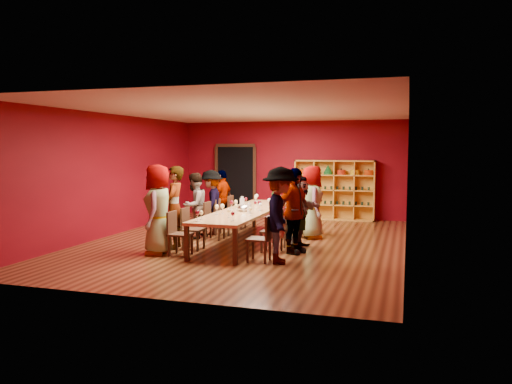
# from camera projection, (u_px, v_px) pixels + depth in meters

# --- Properties ---
(room_shell) EXTENTS (7.10, 9.10, 3.04)m
(room_shell) POSITION_uv_depth(u_px,v_px,m) (246.00, 177.00, 11.33)
(room_shell) COLOR #4D2814
(room_shell) RESTS_ON ground
(tasting_table) EXTENTS (1.10, 4.50, 0.75)m
(tasting_table) POSITION_uv_depth(u_px,v_px,m) (246.00, 212.00, 11.40)
(tasting_table) COLOR tan
(tasting_table) RESTS_ON ground
(doorway) EXTENTS (1.40, 0.17, 2.30)m
(doorway) POSITION_uv_depth(u_px,v_px,m) (236.00, 180.00, 16.11)
(doorway) COLOR black
(doorway) RESTS_ON ground
(shelving_unit) EXTENTS (2.40, 0.40, 1.80)m
(shelving_unit) POSITION_uv_depth(u_px,v_px,m) (335.00, 187.00, 15.08)
(shelving_unit) COLOR gold
(shelving_unit) RESTS_ON ground
(chair_person_left_0) EXTENTS (0.42, 0.42, 0.89)m
(chair_person_left_0) POSITION_uv_depth(u_px,v_px,m) (177.00, 231.00, 10.03)
(chair_person_left_0) COLOR black
(chair_person_left_0) RESTS_ON ground
(person_left_0) EXTENTS (0.69, 0.99, 1.83)m
(person_left_0) POSITION_uv_depth(u_px,v_px,m) (158.00, 209.00, 10.11)
(person_left_0) COLOR #C58489
(person_left_0) RESTS_ON ground
(chair_person_left_1) EXTENTS (0.42, 0.42, 0.89)m
(chair_person_left_1) POSITION_uv_depth(u_px,v_px,m) (190.00, 226.00, 10.63)
(chair_person_left_1) COLOR black
(chair_person_left_1) RESTS_ON ground
(person_left_1) EXTENTS (0.61, 0.74, 1.78)m
(person_left_1) POSITION_uv_depth(u_px,v_px,m) (174.00, 207.00, 10.70)
(person_left_1) COLOR #CF8B94
(person_left_1) RESTS_ON ground
(chair_person_left_2) EXTENTS (0.42, 0.42, 0.89)m
(chair_person_left_2) POSITION_uv_depth(u_px,v_px,m) (212.00, 219.00, 11.79)
(chair_person_left_2) COLOR black
(chair_person_left_2) RESTS_ON ground
(person_left_2) EXTENTS (0.57, 0.84, 1.57)m
(person_left_2) POSITION_uv_depth(u_px,v_px,m) (194.00, 206.00, 11.90)
(person_left_2) COLOR silver
(person_left_2) RESTS_ON ground
(chair_person_left_3) EXTENTS (0.42, 0.42, 0.89)m
(chair_person_left_3) POSITION_uv_depth(u_px,v_px,m) (221.00, 215.00, 12.41)
(chair_person_left_3) COLOR black
(chair_person_left_3) RESTS_ON ground
(person_left_3) EXTENTS (0.69, 1.12, 1.62)m
(person_left_3) POSITION_uv_depth(u_px,v_px,m) (211.00, 202.00, 12.46)
(person_left_3) COLOR #131C36
(person_left_3) RESTS_ON ground
(chair_person_left_4) EXTENTS (0.42, 0.42, 0.89)m
(chair_person_left_4) POSITION_uv_depth(u_px,v_px,m) (234.00, 210.00, 13.34)
(chair_person_left_4) COLOR black
(chair_person_left_4) RESTS_ON ground
(person_left_4) EXTENTS (0.54, 0.97, 1.57)m
(person_left_4) POSITION_uv_depth(u_px,v_px,m) (223.00, 199.00, 13.41)
(person_left_4) COLOR pink
(person_left_4) RESTS_ON ground
(chair_person_right_0) EXTENTS (0.42, 0.42, 0.89)m
(chair_person_right_0) POSITION_uv_depth(u_px,v_px,m) (263.00, 236.00, 9.45)
(chair_person_right_0) COLOR black
(chair_person_right_0) RESTS_ON ground
(person_right_0) EXTENTS (0.73, 1.25, 1.81)m
(person_right_0) POSITION_uv_depth(u_px,v_px,m) (281.00, 215.00, 9.32)
(person_right_0) COLOR #141937
(person_right_0) RESTS_ON ground
(chair_person_right_1) EXTENTS (0.42, 0.42, 0.89)m
(chair_person_right_1) POSITION_uv_depth(u_px,v_px,m) (275.00, 228.00, 10.34)
(chair_person_right_1) COLOR black
(chair_person_right_1) RESTS_ON ground
(person_right_1) EXTENTS (0.80, 1.13, 1.76)m
(person_right_1) POSITION_uv_depth(u_px,v_px,m) (294.00, 211.00, 10.19)
(person_right_1) COLOR #C8868F
(person_right_1) RESTS_ON ground
(chair_person_right_2) EXTENTS (0.42, 0.42, 0.89)m
(chair_person_right_2) POSITION_uv_depth(u_px,v_px,m) (283.00, 224.00, 10.93)
(chair_person_right_2) COLOR black
(chair_person_right_2) RESTS_ON ground
(person_right_2) EXTENTS (0.72, 1.52, 1.58)m
(person_right_2) POSITION_uv_depth(u_px,v_px,m) (299.00, 211.00, 10.80)
(person_right_2) COLOR #527DA9
(person_right_2) RESTS_ON ground
(chair_person_right_3) EXTENTS (0.42, 0.42, 0.89)m
(chair_person_right_3) POSITION_uv_depth(u_px,v_px,m) (294.00, 217.00, 12.07)
(chair_person_right_3) COLOR black
(chair_person_right_3) RESTS_ON ground
(person_right_3) EXTENTS (0.74, 0.96, 1.74)m
(person_right_3) POSITION_uv_depth(u_px,v_px,m) (312.00, 202.00, 11.91)
(person_right_3) COLOR #5472AE
(person_right_3) RESTS_ON ground
(chair_person_right_4) EXTENTS (0.42, 0.42, 0.89)m
(chair_person_right_4) POSITION_uv_depth(u_px,v_px,m) (300.00, 214.00, 12.66)
(chair_person_right_4) COLOR black
(chair_person_right_4) RESTS_ON ground
(person_right_4) EXTENTS (0.43, 0.57, 1.52)m
(person_right_4) POSITION_uv_depth(u_px,v_px,m) (315.00, 204.00, 12.52)
(person_right_4) COLOR #4F4F54
(person_right_4) RESTS_ON ground
(wine_glass_0) EXTENTS (0.09, 0.09, 0.22)m
(wine_glass_0) POSITION_uv_depth(u_px,v_px,m) (232.00, 203.00, 11.39)
(wine_glass_0) COLOR white
(wine_glass_0) RESTS_ON tasting_table
(wine_glass_1) EXTENTS (0.07, 0.07, 0.18)m
(wine_glass_1) POSITION_uv_depth(u_px,v_px,m) (246.00, 199.00, 12.46)
(wine_glass_1) COLOR white
(wine_glass_1) RESTS_ON tasting_table
(wine_glass_2) EXTENTS (0.07, 0.07, 0.19)m
(wine_glass_2) POSITION_uv_depth(u_px,v_px,m) (256.00, 196.00, 13.20)
(wine_glass_2) COLOR white
(wine_glass_2) RESTS_ON tasting_table
(wine_glass_3) EXTENTS (0.09, 0.09, 0.22)m
(wine_glass_3) POSITION_uv_depth(u_px,v_px,m) (197.00, 213.00, 9.59)
(wine_glass_3) COLOR white
(wine_glass_3) RESTS_ON tasting_table
(wine_glass_4) EXTENTS (0.07, 0.07, 0.18)m
(wine_glass_4) POSITION_uv_depth(u_px,v_px,m) (255.00, 203.00, 11.66)
(wine_glass_4) COLOR white
(wine_glass_4) RESTS_ON tasting_table
(wine_glass_5) EXTENTS (0.08, 0.08, 0.21)m
(wine_glass_5) POSITION_uv_depth(u_px,v_px,m) (273.00, 199.00, 12.26)
(wine_glass_5) COLOR white
(wine_glass_5) RESTS_ON tasting_table
(wine_glass_6) EXTENTS (0.09, 0.09, 0.21)m
(wine_glass_6) POSITION_uv_depth(u_px,v_px,m) (236.00, 202.00, 11.58)
(wine_glass_6) COLOR white
(wine_glass_6) RESTS_ON tasting_table
(wine_glass_7) EXTENTS (0.07, 0.07, 0.19)m
(wine_glass_7) POSITION_uv_depth(u_px,v_px,m) (236.00, 206.00, 10.94)
(wine_glass_7) COLOR white
(wine_glass_7) RESTS_ON tasting_table
(wine_glass_8) EXTENTS (0.08, 0.08, 0.20)m
(wine_glass_8) POSITION_uv_depth(u_px,v_px,m) (257.00, 196.00, 13.15)
(wine_glass_8) COLOR white
(wine_glass_8) RESTS_ON tasting_table
(wine_glass_9) EXTENTS (0.08, 0.08, 0.21)m
(wine_glass_9) POSITION_uv_depth(u_px,v_px,m) (269.00, 201.00, 11.96)
(wine_glass_9) COLOR white
(wine_glass_9) RESTS_ON tasting_table
(wine_glass_10) EXTENTS (0.07, 0.07, 0.18)m
(wine_glass_10) POSITION_uv_depth(u_px,v_px,m) (201.00, 213.00, 9.84)
(wine_glass_10) COLOR white
(wine_glass_10) RESTS_ON tasting_table
(wine_glass_11) EXTENTS (0.07, 0.07, 0.18)m
(wine_glass_11) POSITION_uv_depth(u_px,v_px,m) (280.00, 197.00, 13.18)
(wine_glass_11) COLOR white
(wine_glass_11) RESTS_ON tasting_table
(wine_glass_12) EXTENTS (0.09, 0.09, 0.22)m
(wine_glass_12) POSITION_uv_depth(u_px,v_px,m) (259.00, 203.00, 11.31)
(wine_glass_12) COLOR white
(wine_glass_12) RESTS_ON tasting_table
(wine_glass_13) EXTENTS (0.07, 0.07, 0.18)m
(wine_glass_13) POSITION_uv_depth(u_px,v_px,m) (233.00, 214.00, 9.65)
(wine_glass_13) COLOR white
(wine_glass_13) RESTS_ON tasting_table
(wine_glass_14) EXTENTS (0.07, 0.07, 0.18)m
(wine_glass_14) POSITION_uv_depth(u_px,v_px,m) (244.00, 210.00, 10.38)
(wine_glass_14) COLOR white
(wine_glass_14) RESTS_ON tasting_table
(wine_glass_15) EXTENTS (0.07, 0.07, 0.18)m
(wine_glass_15) POSITION_uv_depth(u_px,v_px,m) (229.00, 211.00, 10.12)
(wine_glass_15) COLOR white
(wine_glass_15) RESTS_ON tasting_table
(wine_glass_16) EXTENTS (0.09, 0.09, 0.21)m
(wine_glass_16) POSITION_uv_depth(u_px,v_px,m) (278.00, 197.00, 12.92)
(wine_glass_16) COLOR white
(wine_glass_16) RESTS_ON tasting_table
(wine_glass_17) EXTENTS (0.08, 0.08, 0.19)m
(wine_glass_17) POSITION_uv_depth(u_px,v_px,m) (256.00, 198.00, 12.76)
(wine_glass_17) COLOR white
(wine_glass_17) RESTS_ON tasting_table
(wine_glass_18) EXTENTS (0.09, 0.09, 0.22)m
(wine_glass_18) POSITION_uv_depth(u_px,v_px,m) (217.00, 207.00, 10.57)
(wine_glass_18) COLOR white
(wine_glass_18) RESTS_ON tasting_table
(wine_glass_19) EXTENTS (0.09, 0.09, 0.22)m
(wine_glass_19) POSITION_uv_depth(u_px,v_px,m) (222.00, 207.00, 10.67)
(wine_glass_19) COLOR white
(wine_glass_19) RESTS_ON tasting_table
(wine_glass_20) EXTENTS (0.08, 0.08, 0.20)m
(wine_glass_20) POSITION_uv_depth(u_px,v_px,m) (241.00, 200.00, 12.19)
(wine_glass_20) COLOR white
(wine_glass_20) RESTS_ON tasting_table
(wine_glass_21) EXTENTS (0.07, 0.07, 0.18)m
(wine_glass_21) POSITION_uv_depth(u_px,v_px,m) (260.00, 205.00, 11.23)
(wine_glass_21) COLOR white
(wine_glass_21) RESTS_ON tasting_table
(wine_glass_22) EXTENTS (0.07, 0.07, 0.18)m
(wine_glass_22) POSITION_uv_depth(u_px,v_px,m) (250.00, 209.00, 10.42)
(wine_glass_22) COLOR white
(wine_glass_22) RESTS_ON tasting_table
(spittoon_bowl) EXTENTS (0.28, 0.28, 0.15)m
(spittoon_bowl) POSITION_uv_depth(u_px,v_px,m) (244.00, 208.00, 11.19)
(spittoon_bowl) COLOR silver
(spittoon_bowl) RESTS_ON tasting_table
(carafe_a) EXTENTS (0.13, 0.13, 0.29)m
(carafe_a) POSITION_uv_depth(u_px,v_px,m) (242.00, 203.00, 11.57)
(carafe_a) COLOR white
(carafe_a) RESTS_ON tasting_table
(carafe_b) EXTENTS (0.10, 0.10, 0.25)m
(carafe_b) POSITION_uv_depth(u_px,v_px,m) (249.00, 208.00, 10.75)
(carafe_b) COLOR white
(carafe_b) RESTS_ON tasting_table
(wine_bottle) EXTENTS (0.10, 0.10, 0.31)m
(wine_bottle) POSITION_uv_depth(u_px,v_px,m) (273.00, 197.00, 13.22)
(wine_bottle) COLOR #153A18
(wine_bottle) RESTS_ON tasting_table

